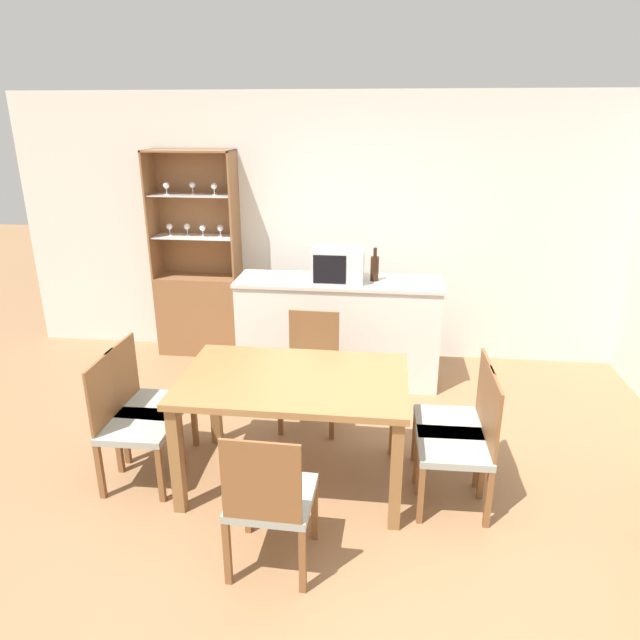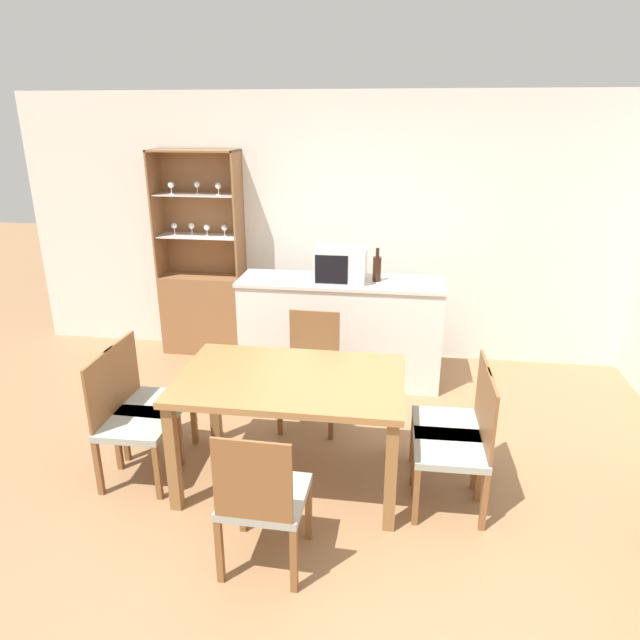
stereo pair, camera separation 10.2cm
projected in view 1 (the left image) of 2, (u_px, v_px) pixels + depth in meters
The scene contains 13 objects.
ground_plane at pixel (326, 514), 3.53m from camera, with size 18.00×18.00×0.00m, color #936B47.
wall_back at pixel (356, 230), 5.55m from camera, with size 6.80×0.06×2.55m.
kitchen_counter at pixel (338, 330), 5.19m from camera, with size 1.82×0.54×0.96m.
display_cabinet at pixel (200, 298), 5.79m from camera, with size 0.84×0.33×2.03m.
dining_table at pixel (294, 391), 3.65m from camera, with size 1.44×0.92×0.76m.
dining_chair_head_near at pixel (270, 499), 2.98m from camera, with size 0.45×0.45×0.88m.
dining_chair_head_far at pixel (311, 371), 4.47m from camera, with size 0.45×0.45×0.88m.
dining_chair_side_left_near at pixel (131, 423), 3.71m from camera, with size 0.45×0.45×0.88m.
dining_chair_side_right_far at pixel (457, 421), 3.74m from camera, with size 0.45×0.45×0.88m.
dining_chair_side_left_far at pixel (148, 403), 3.97m from camera, with size 0.44×0.44×0.88m.
dining_chair_side_right_near at pixel (462, 444), 3.48m from camera, with size 0.45×0.45×0.88m.
microwave at pixel (338, 265), 4.97m from camera, with size 0.44×0.36×0.29m.
wine_bottle at pixel (375, 268), 4.97m from camera, with size 0.07×0.07×0.29m.
Camera 1 is at (0.31, -2.89, 2.33)m, focal length 32.00 mm.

